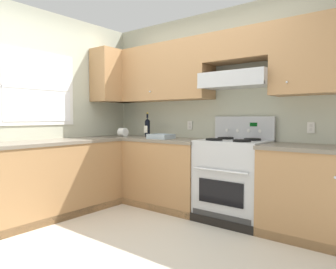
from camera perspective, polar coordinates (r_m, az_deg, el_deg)
The scene contains 9 objects.
ground_plane at distance 3.16m, azimuth -9.02°, elevation -18.96°, with size 7.04×7.04×0.00m, color beige.
wall_back at distance 3.93m, azimuth 11.75°, elevation 7.33°, with size 4.68×0.57×2.55m.
wall_left at distance 4.35m, azimuth -21.37°, elevation 4.98°, with size 0.47×4.00×2.55m.
counter_back_run at distance 3.85m, azimuth 6.59°, elevation -7.89°, with size 3.60×0.65×0.91m.
counter_left_run at distance 4.00m, azimuth -21.45°, elevation -7.67°, with size 0.63×1.91×0.91m.
stove at distance 3.68m, azimuth 11.83°, elevation -8.04°, with size 0.76×0.62×1.20m.
wine_bottle at distance 4.46m, azimuth -3.80°, elevation 1.39°, with size 0.07×0.07×0.35m.
bowl at distance 4.07m, azimuth -1.30°, elevation -0.48°, with size 0.31×0.24×0.06m.
paper_towel_roll at distance 4.60m, azimuth -8.28°, elevation 0.43°, with size 0.12×0.12×0.12m.
Camera 1 is at (2.15, -1.99, 1.19)m, focal length 33.21 mm.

